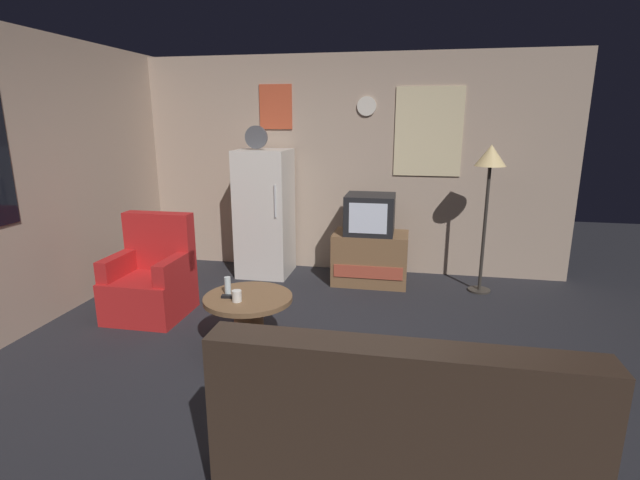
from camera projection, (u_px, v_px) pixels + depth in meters
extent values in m
plane|color=#232328|center=(304.00, 360.00, 3.73)|extent=(12.00, 12.00, 0.00)
cube|color=tan|center=(348.00, 166.00, 5.74)|extent=(5.20, 0.10, 2.58)
cube|color=beige|center=(428.00, 132.00, 5.41)|extent=(0.76, 0.02, 1.00)
cube|color=#C64C2D|center=(276.00, 107.00, 5.67)|extent=(0.40, 0.02, 0.52)
cylinder|color=silver|center=(367.00, 106.00, 5.47)|extent=(0.22, 0.03, 0.22)
cube|color=silver|center=(265.00, 213.00, 5.66)|extent=(0.60, 0.60, 1.50)
cylinder|color=silver|center=(275.00, 201.00, 5.28)|extent=(0.02, 0.02, 0.36)
cylinder|color=#4C4C51|center=(256.00, 137.00, 5.37)|extent=(0.26, 0.04, 0.26)
cube|color=brown|center=(370.00, 258.00, 5.44)|extent=(0.84, 0.52, 0.59)
cube|color=#AD4733|center=(368.00, 272.00, 5.21)|extent=(0.76, 0.01, 0.14)
cube|color=black|center=(370.00, 214.00, 5.32)|extent=(0.54, 0.50, 0.44)
cube|color=silver|center=(368.00, 218.00, 5.08)|extent=(0.41, 0.01, 0.33)
cylinder|color=#332D28|center=(479.00, 290.00, 5.23)|extent=(0.24, 0.24, 0.02)
cylinder|color=#332D28|center=(484.00, 229.00, 5.06)|extent=(0.04, 0.04, 1.40)
cone|color=#F2D18C|center=(491.00, 155.00, 4.87)|extent=(0.32, 0.32, 0.22)
cylinder|color=brown|center=(250.00, 345.00, 3.94)|extent=(0.72, 0.72, 0.04)
cylinder|color=brown|center=(249.00, 322.00, 3.89)|extent=(0.24, 0.24, 0.41)
cylinder|color=brown|center=(248.00, 299.00, 3.84)|extent=(0.72, 0.72, 0.04)
cylinder|color=silver|center=(228.00, 286.00, 3.85)|extent=(0.05, 0.05, 0.15)
cylinder|color=silver|center=(237.00, 296.00, 3.71)|extent=(0.08, 0.08, 0.09)
cube|color=black|center=(231.00, 297.00, 3.80)|extent=(0.15, 0.06, 0.02)
cube|color=red|center=(150.00, 296.00, 4.54)|extent=(0.68, 0.68, 0.40)
cube|color=red|center=(160.00, 241.00, 4.66)|extent=(0.68, 0.16, 0.56)
cube|color=red|center=(120.00, 264.00, 4.51)|extent=(0.12, 0.60, 0.20)
cube|color=red|center=(175.00, 268.00, 4.41)|extent=(0.12, 0.60, 0.20)
cube|color=#38281E|center=(397.00, 447.00, 2.45)|extent=(1.70, 0.80, 0.40)
cube|color=#38281E|center=(399.00, 401.00, 2.05)|extent=(1.70, 0.20, 0.52)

